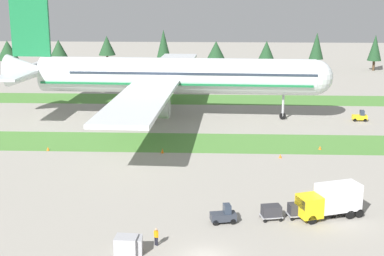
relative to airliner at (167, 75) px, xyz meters
The scene contains 18 objects.
grass_strip_near 20.68m from the airliner, 64.45° to the right, with size 320.00×11.19×0.01m, color #4C8438.
grass_strip_far 20.56m from the airliner, 64.26° to the left, with size 320.00×11.19×0.01m, color #4C8438.
airliner is the anchor object (origin of this frame).
baggage_tug 48.97m from the airliner, 78.14° to the right, with size 2.81×1.81×1.97m.
cargo_dolly_lead 49.21m from the airliner, 72.22° to the right, with size 2.46×1.92×1.55m.
cargo_dolly_second 49.59m from the airliner, 68.85° to the right, with size 2.46×1.92×1.55m.
cargo_dolly_third 50.13m from the airliner, 65.55° to the right, with size 2.46×1.92×1.55m.
cargo_dolly_fourth 50.84m from the airliner, 62.33° to the right, with size 2.46×1.92×1.55m.
catering_truck 50.51m from the airliner, 65.18° to the right, with size 7.32×4.57×3.58m.
pushback_tractor 35.73m from the airliner, ahead, with size 2.65×1.41×1.97m.
ground_crew_marshaller 53.46m from the airliner, 86.14° to the right, with size 0.46×0.39×1.74m.
uld_container_0 55.21m from the airliner, 88.90° to the right, with size 2.00×1.60×1.70m, color #A3A3A8.
uld_container_1 54.97m from the airliner, 88.45° to the right, with size 2.00×1.60×1.51m, color #A3A3A8.
taxiway_marker_0 28.46m from the airliner, 125.10° to the right, with size 0.44×0.44×0.53m, color orange.
taxiway_marker_1 24.28m from the airliner, 86.79° to the right, with size 0.44×0.44×0.69m, color orange.
taxiway_marker_2 32.64m from the airliner, 39.24° to the right, with size 0.44×0.44×0.54m, color orange.
taxiway_marker_3 31.60m from the airliner, 53.60° to the right, with size 0.44×0.44×0.57m, color orange.
distant_tree_line 61.60m from the airliner, 84.92° to the left, with size 160.42×10.07×11.70m.
Camera 1 is at (0.78, -45.53, 23.54)m, focal length 52.28 mm.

